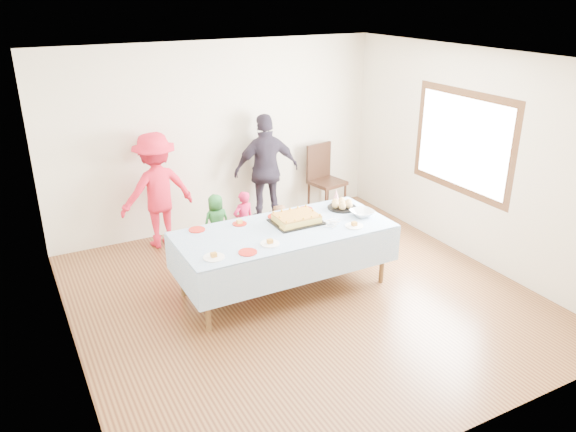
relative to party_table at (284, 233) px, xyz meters
name	(u,v)px	position (x,y,z in m)	size (l,w,h in m)	color
ground	(302,296)	(0.09, -0.27, -0.72)	(5.00, 5.00, 0.00)	#4C2715
room_walls	(308,149)	(0.15, -0.27, 1.05)	(5.04, 5.04, 2.72)	beige
party_table	(284,233)	(0.00, 0.00, 0.00)	(2.50, 1.10, 0.78)	brown
birthday_cake	(296,219)	(0.22, 0.10, 0.10)	(0.58, 0.44, 0.10)	black
rolls_tray	(342,205)	(0.94, 0.23, 0.10)	(0.37, 0.37, 0.11)	black
punch_bowl	(362,213)	(1.02, -0.09, 0.09)	(0.28, 0.28, 0.07)	silver
party_hat	(336,196)	(1.00, 0.46, 0.14)	(0.10, 0.10, 0.17)	white
fork_pile	(332,223)	(0.55, -0.17, 0.09)	(0.24, 0.18, 0.07)	white
plate_red_far_a	(197,230)	(-0.90, 0.44, 0.06)	(0.19, 0.19, 0.01)	red
plate_red_far_b	(240,224)	(-0.40, 0.37, 0.06)	(0.17, 0.17, 0.01)	red
plate_red_far_c	(276,216)	(0.08, 0.37, 0.06)	(0.20, 0.20, 0.01)	red
plate_red_far_d	(306,209)	(0.52, 0.42, 0.06)	(0.17, 0.17, 0.01)	red
plate_red_near	(248,252)	(-0.63, -0.37, 0.06)	(0.20, 0.20, 0.01)	red
plate_white_left	(214,257)	(-0.98, -0.32, 0.06)	(0.23, 0.23, 0.01)	white
plate_white_mid	(270,244)	(-0.33, -0.29, 0.06)	(0.21, 0.21, 0.01)	white
plate_white_right	(354,226)	(0.75, -0.32, 0.06)	(0.21, 0.21, 0.01)	white
dining_chair	(323,175)	(1.71, 1.93, -0.12)	(0.55, 0.55, 1.10)	black
toddler_left	(244,221)	(0.01, 1.20, -0.30)	(0.31, 0.20, 0.85)	#C41846
toddler_mid	(216,222)	(-0.30, 1.42, -0.33)	(0.38, 0.25, 0.79)	#287A34
toddler_right	(278,235)	(0.24, 0.63, -0.32)	(0.39, 0.31, 0.81)	tan
adult_left	(157,190)	(-0.94, 1.93, 0.07)	(1.03, 0.59, 1.60)	red
adult_right	(267,170)	(0.72, 1.93, 0.12)	(0.99, 0.41, 1.68)	#2A2432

